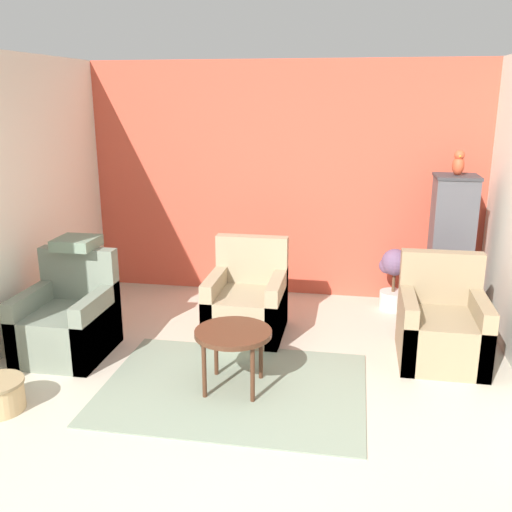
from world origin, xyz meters
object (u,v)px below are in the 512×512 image
birdcage (450,250)px  parrot (458,163)px  potted_plant (394,275)px  coffee_table (233,337)px  armchair_left (68,323)px  armchair_middle (247,304)px  armchair_right (441,328)px

birdcage → parrot: (-0.00, 0.00, 0.90)m
birdcage → potted_plant: birdcage is taller
coffee_table → armchair_left: armchair_left is taller
armchair_left → birdcage: 3.87m
armchair_left → potted_plant: (2.98, 1.68, 0.09)m
birdcage → potted_plant: size_ratio=2.22×
armchair_middle → potted_plant: armchair_middle is taller
armchair_middle → potted_plant: bearing=32.7°
coffee_table → armchair_right: bearing=26.5°
armchair_left → birdcage: (3.52, 1.54, 0.44)m
coffee_table → armchair_middle: armchair_middle is taller
armchair_right → potted_plant: 1.27m
parrot → potted_plant: (-0.54, 0.14, -1.25)m
coffee_table → armchair_left: (-1.63, 0.39, -0.15)m
armchair_right → birdcage: (0.19, 1.08, 0.44)m
armchair_left → potted_plant: size_ratio=1.35×
armchair_middle → armchair_right: bearing=-8.7°
armchair_right → armchair_left: bearing=-172.0°
coffee_table → potted_plant: size_ratio=0.90×
coffee_table → armchair_middle: 1.15m
armchair_right → birdcage: size_ratio=0.61×
armchair_left → parrot: bearing=23.7°
potted_plant → birdcage: bearing=-14.6°
armchair_left → potted_plant: armchair_left is taller
armchair_middle → potted_plant: (1.47, 0.94, 0.09)m
parrot → armchair_left: bearing=-156.3°
birdcage → armchair_middle: bearing=-158.3°
armchair_middle → parrot: bearing=21.7°
armchair_left → birdcage: birdcage is taller
armchair_middle → birdcage: birdcage is taller
armchair_middle → potted_plant: 1.74m
armchair_left → armchair_right: (3.34, 0.47, 0.00)m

